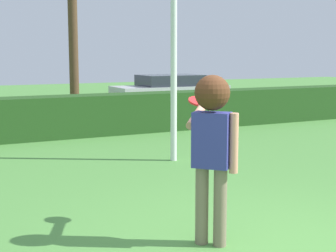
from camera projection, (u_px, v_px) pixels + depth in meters
ground_plane at (263, 248)px, 5.36m from camera, size 60.00×60.00×0.00m
person at (212, 136)px, 5.29m from camera, size 0.51×0.82×1.80m
frisbee at (200, 101)px, 5.93m from camera, size 0.27×0.26×0.11m
hedge_row at (59, 117)px, 12.38m from camera, size 20.12×0.90×1.00m
parked_car_silver at (170, 90)px, 18.86m from camera, size 4.23×1.86×1.25m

